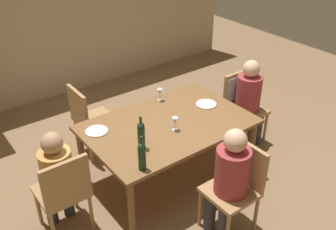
% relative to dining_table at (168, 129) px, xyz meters
% --- Properties ---
extents(ground_plane, '(10.00, 10.00, 0.00)m').
position_rel_dining_table_xyz_m(ground_plane, '(0.00, 0.00, -0.67)').
color(ground_plane, '#846647').
extents(rear_room_partition, '(6.40, 0.12, 2.70)m').
position_rel_dining_table_xyz_m(rear_room_partition, '(0.00, 2.78, 0.68)').
color(rear_room_partition, tan).
rests_on(rear_room_partition, ground_plane).
extents(dining_table, '(1.75, 1.16, 0.74)m').
position_rel_dining_table_xyz_m(dining_table, '(0.00, 0.00, 0.00)').
color(dining_table, brown).
rests_on(dining_table, ground_plane).
extents(chair_near, '(0.44, 0.44, 0.92)m').
position_rel_dining_table_xyz_m(chair_near, '(0.09, -0.96, -0.13)').
color(chair_near, '#A87F51').
rests_on(chair_near, ground_plane).
extents(chair_right_end, '(0.44, 0.46, 0.92)m').
position_rel_dining_table_xyz_m(chair_right_end, '(1.26, 0.12, -0.07)').
color(chair_right_end, '#A87F51').
rests_on(chair_right_end, ground_plane).
extents(chair_left_end, '(0.44, 0.44, 0.92)m').
position_rel_dining_table_xyz_m(chair_left_end, '(-1.26, -0.09, -0.13)').
color(chair_left_end, '#A87F51').
rests_on(chair_left_end, ground_plane).
extents(chair_far_left, '(0.44, 0.44, 0.92)m').
position_rel_dining_table_xyz_m(chair_far_left, '(-0.48, 0.96, -0.13)').
color(chair_far_left, '#A87F51').
rests_on(chair_far_left, ground_plane).
extents(person_woman_host, '(0.36, 0.31, 1.15)m').
position_rel_dining_table_xyz_m(person_woman_host, '(-0.03, -0.96, -0.01)').
color(person_woman_host, '#33333D').
rests_on(person_woman_host, ground_plane).
extents(person_man_bearded, '(0.31, 0.36, 1.15)m').
position_rel_dining_table_xyz_m(person_man_bearded, '(1.26, -0.03, -0.01)').
color(person_man_bearded, '#33333D').
rests_on(person_man_bearded, ground_plane).
extents(person_man_guest, '(0.29, 0.34, 1.11)m').
position_rel_dining_table_xyz_m(person_man_guest, '(-1.26, 0.03, -0.02)').
color(person_man_guest, '#33333D').
rests_on(person_man_guest, ground_plane).
extents(wine_bottle_tall_green, '(0.07, 0.07, 0.35)m').
position_rel_dining_table_xyz_m(wine_bottle_tall_green, '(-0.48, -0.21, 0.23)').
color(wine_bottle_tall_green, '#19381E').
rests_on(wine_bottle_tall_green, dining_table).
extents(wine_bottle_dark_red, '(0.07, 0.07, 0.35)m').
position_rel_dining_table_xyz_m(wine_bottle_dark_red, '(-0.65, -0.48, 0.23)').
color(wine_bottle_dark_red, '#19381E').
rests_on(wine_bottle_dark_red, dining_table).
extents(wine_glass_near_left, '(0.07, 0.07, 0.15)m').
position_rel_dining_table_xyz_m(wine_glass_near_left, '(-0.02, -0.15, 0.18)').
color(wine_glass_near_left, silver).
rests_on(wine_glass_near_left, dining_table).
extents(wine_glass_centre, '(0.07, 0.07, 0.15)m').
position_rel_dining_table_xyz_m(wine_glass_centre, '(0.23, 0.46, 0.18)').
color(wine_glass_centre, silver).
rests_on(wine_glass_centre, dining_table).
extents(dinner_plate_host, '(0.24, 0.24, 0.01)m').
position_rel_dining_table_xyz_m(dinner_plate_host, '(0.60, 0.06, 0.08)').
color(dinner_plate_host, white).
rests_on(dinner_plate_host, dining_table).
extents(dinner_plate_guest_left, '(0.23, 0.23, 0.01)m').
position_rel_dining_table_xyz_m(dinner_plate_guest_left, '(-0.69, 0.31, 0.08)').
color(dinner_plate_guest_left, white).
rests_on(dinner_plate_guest_left, dining_table).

